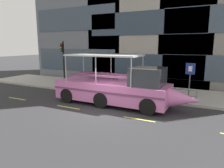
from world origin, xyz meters
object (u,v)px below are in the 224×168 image
Objects in this scene: duck_tour_boat at (119,89)px; parking_sign at (190,75)px; pedestrian_near_bow at (165,84)px; traffic_light_pole at (63,60)px.

parking_sign is at bearing 32.16° from duck_tour_boat.
parking_sign is 4.89m from duck_tour_boat.
parking_sign reaches higher than pedestrian_near_bow.
pedestrian_near_bow is (2.30, 3.06, -0.01)m from duck_tour_boat.
traffic_light_pole is at bearing -179.98° from parking_sign.
pedestrian_near_bow is (9.06, 0.50, -1.56)m from traffic_light_pole.
traffic_light_pole is 0.43× the size of duck_tour_boat.
traffic_light_pole is at bearing 159.24° from duck_tour_boat.
traffic_light_pole is 2.68× the size of pedestrian_near_bow.
traffic_light_pole is 9.20m from pedestrian_near_bow.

